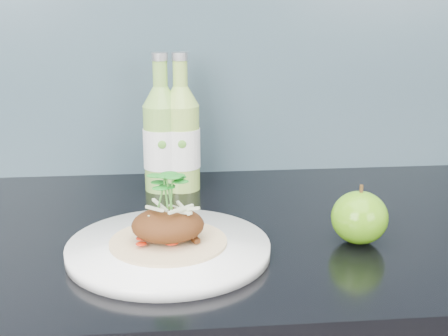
{
  "coord_description": "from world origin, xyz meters",
  "views": [
    {
      "loc": [
        -0.06,
        0.83,
        1.24
      ],
      "look_at": [
        0.02,
        1.65,
        1.0
      ],
      "focal_mm": 50.0,
      "sensor_mm": 36.0,
      "label": 1
    }
  ],
  "objects": [
    {
      "name": "cider_bottle_right",
      "position": [
        -0.03,
        1.88,
        0.99
      ],
      "size": [
        0.08,
        0.08,
        0.24
      ],
      "rotation": [
        0.0,
        0.0,
        0.35
      ],
      "color": "#95BE4F",
      "rests_on": "kitchen_counter"
    },
    {
      "name": "green_apple",
      "position": [
        0.2,
        1.61,
        0.94
      ],
      "size": [
        0.1,
        0.1,
        0.08
      ],
      "rotation": [
        0.0,
        0.0,
        -0.43
      ],
      "color": "#548B0F",
      "rests_on": "kitchen_counter"
    },
    {
      "name": "cider_bottle_left",
      "position": [
        -0.07,
        1.88,
        0.99
      ],
      "size": [
        0.09,
        0.09,
        0.24
      ],
      "rotation": [
        0.0,
        0.0,
        0.43
      ],
      "color": "#7DB14A",
      "rests_on": "kitchen_counter"
    },
    {
      "name": "dinner_plate",
      "position": [
        -0.06,
        1.59,
        0.91
      ],
      "size": [
        0.35,
        0.35,
        0.02
      ],
      "color": "white",
      "rests_on": "kitchen_counter"
    },
    {
      "name": "pork_taco",
      "position": [
        -0.06,
        1.59,
        0.94
      ],
      "size": [
        0.16,
        0.16,
        0.1
      ],
      "color": "tan",
      "rests_on": "dinner_plate"
    }
  ]
}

